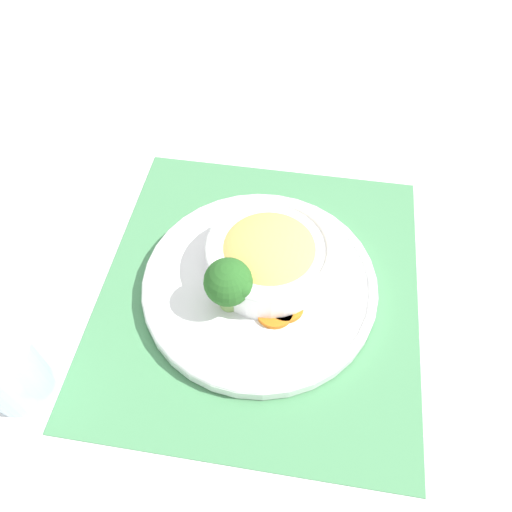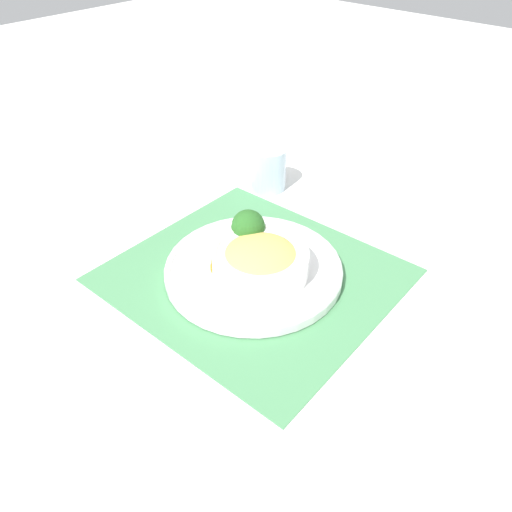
# 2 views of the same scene
# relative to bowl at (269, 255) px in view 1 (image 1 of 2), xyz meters

# --- Properties ---
(ground_plane) EXTENTS (4.00, 4.00, 0.00)m
(ground_plane) POSITION_rel_bowl_xyz_m (0.01, 0.02, -0.05)
(ground_plane) COLOR white
(placemat) EXTENTS (0.41, 0.45, 0.00)m
(placemat) POSITION_rel_bowl_xyz_m (0.01, 0.02, -0.05)
(placemat) COLOR #4C8C59
(placemat) RESTS_ON ground_plane
(plate) EXTENTS (0.30, 0.30, 0.02)m
(plate) POSITION_rel_bowl_xyz_m (0.01, 0.02, -0.03)
(plate) COLOR white
(plate) RESTS_ON placemat
(bowl) EXTENTS (0.16, 0.16, 0.06)m
(bowl) POSITION_rel_bowl_xyz_m (0.00, 0.00, 0.00)
(bowl) COLOR white
(bowl) RESTS_ON plate
(broccoli_floret) EXTENTS (0.06, 0.06, 0.08)m
(broccoli_floret) POSITION_rel_bowl_xyz_m (0.04, 0.06, 0.02)
(broccoli_floret) COLOR #84AD5B
(broccoli_floret) RESTS_ON plate
(carrot_slice_near) EXTENTS (0.05, 0.05, 0.01)m
(carrot_slice_near) POSITION_rel_bowl_xyz_m (-0.02, 0.06, -0.03)
(carrot_slice_near) COLOR orange
(carrot_slice_near) RESTS_ON plate
(carrot_slice_middle) EXTENTS (0.05, 0.05, 0.01)m
(carrot_slice_middle) POSITION_rel_bowl_xyz_m (-0.03, 0.05, -0.03)
(carrot_slice_middle) COLOR orange
(carrot_slice_middle) RESTS_ON plate
(water_glass) EXTENTS (0.08, 0.08, 0.09)m
(water_glass) POSITION_rel_bowl_xyz_m (0.25, 0.20, -0.01)
(water_glass) COLOR silver
(water_glass) RESTS_ON ground_plane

